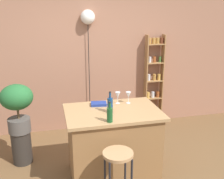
{
  "coord_description": "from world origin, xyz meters",
  "views": [
    {
      "loc": [
        -0.77,
        -2.87,
        2.23
      ],
      "look_at": [
        0.05,
        0.55,
        1.14
      ],
      "focal_mm": 43.61,
      "sensor_mm": 36.0,
      "label": 1
    }
  ],
  "objects_px": {
    "wine_glass_center": "(128,95)",
    "plant_stool": "(22,147)",
    "cookbook": "(99,104)",
    "bottle_sauce_amber": "(110,105)",
    "potted_plant": "(17,104)",
    "bottle_spirits_clear": "(110,114)",
    "spice_shelf": "(154,79)",
    "wine_glass_left": "(118,95)",
    "bar_stool": "(118,167)",
    "pendant_globe_light": "(88,18)"
  },
  "relations": [
    {
      "from": "wine_glass_center",
      "to": "plant_stool",
      "type": "bearing_deg",
      "value": 166.18
    },
    {
      "from": "plant_stool",
      "to": "cookbook",
      "type": "relative_size",
      "value": 2.37
    },
    {
      "from": "bottle_sauce_amber",
      "to": "cookbook",
      "type": "bearing_deg",
      "value": 107.05
    },
    {
      "from": "potted_plant",
      "to": "bottle_spirits_clear",
      "type": "bearing_deg",
      "value": -39.93
    },
    {
      "from": "wine_glass_center",
      "to": "spice_shelf",
      "type": "bearing_deg",
      "value": 55.01
    },
    {
      "from": "wine_glass_left",
      "to": "cookbook",
      "type": "relative_size",
      "value": 0.78
    },
    {
      "from": "bar_stool",
      "to": "bottle_spirits_clear",
      "type": "bearing_deg",
      "value": 92.79
    },
    {
      "from": "wine_glass_center",
      "to": "cookbook",
      "type": "xyz_separation_m",
      "value": [
        -0.41,
        0.02,
        -0.1
      ]
    },
    {
      "from": "bottle_spirits_clear",
      "to": "bottle_sauce_amber",
      "type": "height_order",
      "value": "bottle_sauce_amber"
    },
    {
      "from": "bar_stool",
      "to": "potted_plant",
      "type": "distance_m",
      "value": 1.73
    },
    {
      "from": "bottle_sauce_amber",
      "to": "spice_shelf",
      "type": "bearing_deg",
      "value": 51.86
    },
    {
      "from": "bottle_sauce_amber",
      "to": "wine_glass_center",
      "type": "distance_m",
      "value": 0.42
    },
    {
      "from": "spice_shelf",
      "to": "pendant_globe_light",
      "type": "xyz_separation_m",
      "value": [
        -1.23,
        0.04,
        1.14
      ]
    },
    {
      "from": "bottle_spirits_clear",
      "to": "spice_shelf",
      "type": "bearing_deg",
      "value": 54.98
    },
    {
      "from": "wine_glass_left",
      "to": "bottle_spirits_clear",
      "type": "bearing_deg",
      "value": -113.01
    },
    {
      "from": "bar_stool",
      "to": "cookbook",
      "type": "relative_size",
      "value": 3.4
    },
    {
      "from": "bottle_sauce_amber",
      "to": "pendant_globe_light",
      "type": "height_order",
      "value": "pendant_globe_light"
    },
    {
      "from": "bottle_sauce_amber",
      "to": "plant_stool",
      "type": "bearing_deg",
      "value": 151.48
    },
    {
      "from": "cookbook",
      "to": "bar_stool",
      "type": "bearing_deg",
      "value": -80.59
    },
    {
      "from": "spice_shelf",
      "to": "potted_plant",
      "type": "bearing_deg",
      "value": -159.3
    },
    {
      "from": "wine_glass_left",
      "to": "potted_plant",
      "type": "bearing_deg",
      "value": 165.8
    },
    {
      "from": "spice_shelf",
      "to": "pendant_globe_light",
      "type": "distance_m",
      "value": 1.68
    },
    {
      "from": "bottle_spirits_clear",
      "to": "pendant_globe_light",
      "type": "distance_m",
      "value": 2.13
    },
    {
      "from": "bottle_spirits_clear",
      "to": "cookbook",
      "type": "bearing_deg",
      "value": 91.87
    },
    {
      "from": "bar_stool",
      "to": "wine_glass_left",
      "type": "relative_size",
      "value": 4.35
    },
    {
      "from": "potted_plant",
      "to": "wine_glass_left",
      "type": "distance_m",
      "value": 1.41
    },
    {
      "from": "bottle_spirits_clear",
      "to": "bottle_sauce_amber",
      "type": "xyz_separation_m",
      "value": [
        0.07,
        0.29,
        0.01
      ]
    },
    {
      "from": "bottle_sauce_amber",
      "to": "potted_plant",
      "type": "bearing_deg",
      "value": 151.48
    },
    {
      "from": "wine_glass_left",
      "to": "plant_stool",
      "type": "bearing_deg",
      "value": 165.8
    },
    {
      "from": "bar_stool",
      "to": "wine_glass_center",
      "type": "relative_size",
      "value": 4.35
    },
    {
      "from": "bottle_sauce_amber",
      "to": "pendant_globe_light",
      "type": "relative_size",
      "value": 0.13
    },
    {
      "from": "spice_shelf",
      "to": "wine_glass_left",
      "type": "height_order",
      "value": "spice_shelf"
    },
    {
      "from": "bottle_spirits_clear",
      "to": "potted_plant",
      "type": "bearing_deg",
      "value": 140.07
    },
    {
      "from": "bar_stool",
      "to": "cookbook",
      "type": "xyz_separation_m",
      "value": [
        -0.03,
        0.9,
        0.42
      ]
    },
    {
      "from": "spice_shelf",
      "to": "plant_stool",
      "type": "relative_size",
      "value": 3.48
    },
    {
      "from": "bottle_spirits_clear",
      "to": "wine_glass_left",
      "type": "relative_size",
      "value": 1.51
    },
    {
      "from": "spice_shelf",
      "to": "cookbook",
      "type": "relative_size",
      "value": 8.24
    },
    {
      "from": "plant_stool",
      "to": "pendant_globe_light",
      "type": "height_order",
      "value": "pendant_globe_light"
    },
    {
      "from": "plant_stool",
      "to": "cookbook",
      "type": "distance_m",
      "value": 1.35
    },
    {
      "from": "plant_stool",
      "to": "bottle_sauce_amber",
      "type": "relative_size",
      "value": 1.81
    },
    {
      "from": "bar_stool",
      "to": "pendant_globe_light",
      "type": "bearing_deg",
      "value": 88.96
    },
    {
      "from": "plant_stool",
      "to": "bar_stool",
      "type": "bearing_deg",
      "value": -48.04
    },
    {
      "from": "pendant_globe_light",
      "to": "wine_glass_center",
      "type": "bearing_deg",
      "value": -75.58
    },
    {
      "from": "spice_shelf",
      "to": "bottle_sauce_amber",
      "type": "relative_size",
      "value": 6.3
    },
    {
      "from": "bottle_spirits_clear",
      "to": "plant_stool",
      "type": "bearing_deg",
      "value": 140.07
    },
    {
      "from": "plant_stool",
      "to": "wine_glass_center",
      "type": "bearing_deg",
      "value": -13.82
    },
    {
      "from": "wine_glass_left",
      "to": "cookbook",
      "type": "bearing_deg",
      "value": -178.93
    },
    {
      "from": "plant_stool",
      "to": "potted_plant",
      "type": "bearing_deg",
      "value": 0.0
    },
    {
      "from": "potted_plant",
      "to": "bottle_sauce_amber",
      "type": "height_order",
      "value": "bottle_sauce_amber"
    },
    {
      "from": "plant_stool",
      "to": "cookbook",
      "type": "height_order",
      "value": "cookbook"
    }
  ]
}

